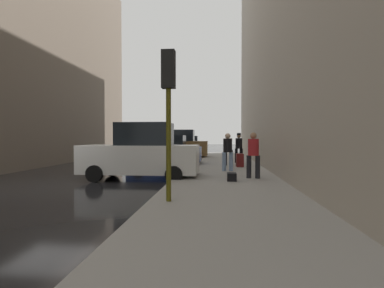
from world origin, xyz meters
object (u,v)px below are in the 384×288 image
at_px(pedestrian_with_fedora, 239,146).
at_px(rolling_suitcase, 240,160).
at_px(parked_bronze_suv, 179,145).
at_px(parked_white_van, 141,154).
at_px(traffic_light, 169,92).
at_px(parked_blue_sedan, 166,151).
at_px(pedestrian_in_tan_coat, 228,148).
at_px(fire_hydrant, 188,166).
at_px(pedestrian_in_jeans, 228,150).
at_px(pedestrian_in_red_jacket, 253,153).
at_px(parked_silver_sedan, 186,146).
at_px(duffel_bag, 232,177).

distance_m(pedestrian_with_fedora, rolling_suitcase, 2.58).
relative_size(parked_bronze_suv, rolling_suitcase, 4.43).
height_order(parked_white_van, rolling_suitcase, parked_white_van).
height_order(traffic_light, rolling_suitcase, traffic_light).
relative_size(parked_blue_sedan, pedestrian_in_tan_coat, 2.47).
distance_m(fire_hydrant, pedestrian_in_jeans, 2.21).
xyz_separation_m(fire_hydrant, rolling_suitcase, (2.37, 3.26, -0.01)).
bearing_deg(pedestrian_in_tan_coat, pedestrian_in_red_jacket, -81.46).
distance_m(parked_blue_sedan, parked_bronze_suv, 5.83).
relative_size(parked_blue_sedan, pedestrian_in_red_jacket, 2.47).
relative_size(fire_hydrant, pedestrian_in_tan_coat, 0.41).
bearing_deg(pedestrian_in_tan_coat, parked_silver_sedan, 105.85).
distance_m(pedestrian_in_jeans, duffel_bag, 3.21).
bearing_deg(fire_hydrant, pedestrian_in_red_jacket, -22.58).
height_order(traffic_light, pedestrian_in_tan_coat, traffic_light).
height_order(parked_blue_sedan, pedestrian_with_fedora, pedestrian_with_fedora).
distance_m(parked_blue_sedan, duffel_bag, 7.72).
xyz_separation_m(fire_hydrant, pedestrian_in_red_jacket, (2.55, -1.06, 0.61)).
distance_m(fire_hydrant, pedestrian_with_fedora, 6.31).
bearing_deg(pedestrian_with_fedora, pedestrian_in_jeans, -100.43).
bearing_deg(parked_silver_sedan, pedestrian_in_red_jacket, -76.16).
distance_m(parked_silver_sedan, rolling_suitcase, 14.00).
xyz_separation_m(pedestrian_in_tan_coat, pedestrian_in_red_jacket, (0.75, -4.97, 0.00)).
bearing_deg(parked_bronze_suv, pedestrian_in_jeans, -69.98).
bearing_deg(parked_silver_sedan, parked_bronze_suv, -90.00).
bearing_deg(fire_hydrant, pedestrian_with_fedora, 66.53).
bearing_deg(parked_blue_sedan, pedestrian_with_fedora, 9.53).
relative_size(fire_hydrant, pedestrian_in_red_jacket, 0.41).
bearing_deg(pedestrian_in_jeans, traffic_light, -103.93).
relative_size(parked_bronze_suv, pedestrian_in_tan_coat, 2.69).
relative_size(parked_bronze_suv, pedestrian_in_jeans, 2.69).
xyz_separation_m(fire_hydrant, pedestrian_with_fedora, (2.50, 5.76, 0.64)).
height_order(fire_hydrant, duffel_bag, fire_hydrant).
height_order(parked_blue_sedan, parked_silver_sedan, same).
bearing_deg(pedestrian_in_tan_coat, pedestrian_with_fedora, 69.37).
height_order(parked_white_van, parked_bronze_suv, same).
relative_size(pedestrian_with_fedora, rolling_suitcase, 1.71).
xyz_separation_m(parked_blue_sedan, fire_hydrant, (1.80, -5.04, -0.35)).
relative_size(pedestrian_in_red_jacket, pedestrian_with_fedora, 0.96).
bearing_deg(duffel_bag, parked_bronze_suv, 105.53).
height_order(parked_silver_sedan, pedestrian_with_fedora, pedestrian_with_fedora).
height_order(parked_blue_sedan, rolling_suitcase, parked_blue_sedan).
relative_size(fire_hydrant, duffel_bag, 1.60).
distance_m(pedestrian_in_red_jacket, rolling_suitcase, 4.37).
bearing_deg(parked_blue_sedan, rolling_suitcase, -23.06).
bearing_deg(traffic_light, fire_hydrant, 90.54).
bearing_deg(rolling_suitcase, parked_white_van, -136.73).
relative_size(parked_silver_sedan, pedestrian_in_tan_coat, 2.48).
distance_m(pedestrian_in_tan_coat, duffel_bag, 5.78).
xyz_separation_m(pedestrian_in_jeans, duffel_bag, (0.04, -3.11, -0.81)).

